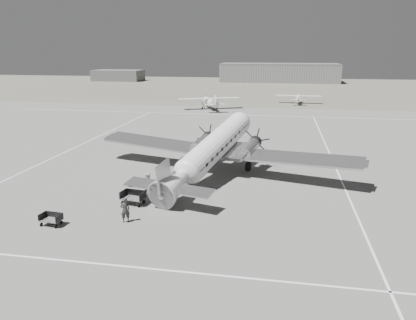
{
  "coord_description": "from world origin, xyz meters",
  "views": [
    {
      "loc": [
        6.33,
        -32.68,
        11.44
      ],
      "look_at": [
        0.3,
        0.61,
        2.2
      ],
      "focal_mm": 35.0,
      "sensor_mm": 36.0,
      "label": 1
    }
  ],
  "objects_px": {
    "ramp_agent": "(149,184)",
    "passenger": "(164,177)",
    "light_plane_left": "(210,103)",
    "baggage_cart_far": "(51,220)",
    "dc3_airliner": "(212,151)",
    "hangar_main": "(279,73)",
    "baggage_cart_near": "(133,198)",
    "ground_crew": "(125,210)",
    "light_plane_right": "(298,99)",
    "shed_secondary": "(118,75)"
  },
  "relations": [
    {
      "from": "light_plane_left",
      "to": "baggage_cart_far",
      "type": "bearing_deg",
      "value": -113.36
    },
    {
      "from": "baggage_cart_near",
      "to": "dc3_airliner",
      "type": "bearing_deg",
      "value": 66.61
    },
    {
      "from": "dc3_airliner",
      "to": "baggage_cart_far",
      "type": "bearing_deg",
      "value": -110.59
    },
    {
      "from": "light_plane_left",
      "to": "light_plane_right",
      "type": "bearing_deg",
      "value": 12.51
    },
    {
      "from": "baggage_cart_near",
      "to": "ground_crew",
      "type": "bearing_deg",
      "value": -70.14
    },
    {
      "from": "baggage_cart_far",
      "to": "passenger",
      "type": "height_order",
      "value": "passenger"
    },
    {
      "from": "ramp_agent",
      "to": "passenger",
      "type": "distance_m",
      "value": 2.45
    },
    {
      "from": "shed_secondary",
      "to": "ramp_agent",
      "type": "xyz_separation_m",
      "value": [
        51.08,
        -118.03,
        -1.05
      ]
    },
    {
      "from": "baggage_cart_far",
      "to": "ground_crew",
      "type": "height_order",
      "value": "ground_crew"
    },
    {
      "from": "shed_secondary",
      "to": "ground_crew",
      "type": "bearing_deg",
      "value": -67.47
    },
    {
      "from": "dc3_airliner",
      "to": "light_plane_left",
      "type": "xyz_separation_m",
      "value": [
        -7.85,
        43.44,
        -1.26
      ]
    },
    {
      "from": "passenger",
      "to": "light_plane_left",
      "type": "bearing_deg",
      "value": 9.89
    },
    {
      "from": "hangar_main",
      "to": "passenger",
      "type": "bearing_deg",
      "value": -93.93
    },
    {
      "from": "passenger",
      "to": "light_plane_right",
      "type": "bearing_deg",
      "value": -7.93
    },
    {
      "from": "dc3_airliner",
      "to": "passenger",
      "type": "height_order",
      "value": "dc3_airliner"
    },
    {
      "from": "dc3_airliner",
      "to": "ramp_agent",
      "type": "height_order",
      "value": "dc3_airliner"
    },
    {
      "from": "hangar_main",
      "to": "light_plane_left",
      "type": "xyz_separation_m",
      "value": [
        -12.55,
        -73.95,
        -2.04
      ]
    },
    {
      "from": "baggage_cart_near",
      "to": "passenger",
      "type": "height_order",
      "value": "passenger"
    },
    {
      "from": "baggage_cart_near",
      "to": "passenger",
      "type": "relative_size",
      "value": 1.06
    },
    {
      "from": "light_plane_right",
      "to": "hangar_main",
      "type": "bearing_deg",
      "value": 96.94
    },
    {
      "from": "light_plane_left",
      "to": "passenger",
      "type": "relative_size",
      "value": 7.01
    },
    {
      "from": "light_plane_right",
      "to": "passenger",
      "type": "bearing_deg",
      "value": -100.17
    },
    {
      "from": "ramp_agent",
      "to": "passenger",
      "type": "relative_size",
      "value": 1.09
    },
    {
      "from": "dc3_airliner",
      "to": "hangar_main",
      "type": "bearing_deg",
      "value": 102.61
    },
    {
      "from": "baggage_cart_near",
      "to": "light_plane_left",
      "type": "bearing_deg",
      "value": 101.7
    },
    {
      "from": "dc3_airliner",
      "to": "light_plane_right",
      "type": "relative_size",
      "value": 2.73
    },
    {
      "from": "dc3_airliner",
      "to": "baggage_cart_near",
      "type": "relative_size",
      "value": 14.43
    },
    {
      "from": "ramp_agent",
      "to": "ground_crew",
      "type": "bearing_deg",
      "value": -172.12
    },
    {
      "from": "baggage_cart_near",
      "to": "baggage_cart_far",
      "type": "xyz_separation_m",
      "value": [
        -4.06,
        -4.64,
        -0.11
      ]
    },
    {
      "from": "dc3_airliner",
      "to": "baggage_cart_near",
      "type": "distance_m",
      "value": 9.33
    },
    {
      "from": "ramp_agent",
      "to": "shed_secondary",
      "type": "bearing_deg",
      "value": 30.23
    },
    {
      "from": "baggage_cart_near",
      "to": "passenger",
      "type": "xyz_separation_m",
      "value": [
        1.19,
        4.49,
        0.35
      ]
    },
    {
      "from": "baggage_cart_near",
      "to": "baggage_cart_far",
      "type": "height_order",
      "value": "baggage_cart_near"
    },
    {
      "from": "shed_secondary",
      "to": "baggage_cart_near",
      "type": "xyz_separation_m",
      "value": [
        50.51,
        -120.15,
        -1.48
      ]
    },
    {
      "from": "passenger",
      "to": "hangar_main",
      "type": "bearing_deg",
      "value": 0.74
    },
    {
      "from": "light_plane_left",
      "to": "passenger",
      "type": "height_order",
      "value": "light_plane_left"
    },
    {
      "from": "light_plane_right",
      "to": "ramp_agent",
      "type": "distance_m",
      "value": 62.75
    },
    {
      "from": "light_plane_left",
      "to": "baggage_cart_near",
      "type": "bearing_deg",
      "value": -108.92
    },
    {
      "from": "baggage_cart_far",
      "to": "baggage_cart_near",
      "type": "bearing_deg",
      "value": 54.4
    },
    {
      "from": "baggage_cart_near",
      "to": "ground_crew",
      "type": "distance_m",
      "value": 3.32
    },
    {
      "from": "baggage_cart_near",
      "to": "passenger",
      "type": "distance_m",
      "value": 4.66
    },
    {
      "from": "light_plane_right",
      "to": "baggage_cart_far",
      "type": "relative_size",
      "value": 6.67
    },
    {
      "from": "shed_secondary",
      "to": "ramp_agent",
      "type": "height_order",
      "value": "shed_secondary"
    },
    {
      "from": "dc3_airliner",
      "to": "ground_crew",
      "type": "distance_m",
      "value": 11.85
    },
    {
      "from": "dc3_airliner",
      "to": "light_plane_right",
      "type": "bearing_deg",
      "value": 95.13
    },
    {
      "from": "hangar_main",
      "to": "baggage_cart_near",
      "type": "bearing_deg",
      "value": -94.33
    },
    {
      "from": "light_plane_right",
      "to": "ground_crew",
      "type": "height_order",
      "value": "light_plane_right"
    },
    {
      "from": "light_plane_left",
      "to": "ground_crew",
      "type": "relative_size",
      "value": 6.81
    },
    {
      "from": "baggage_cart_far",
      "to": "hangar_main",
      "type": "bearing_deg",
      "value": 89.6
    },
    {
      "from": "hangar_main",
      "to": "dc3_airliner",
      "type": "height_order",
      "value": "hangar_main"
    }
  ]
}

